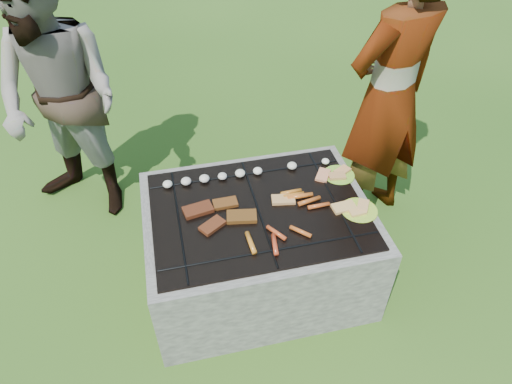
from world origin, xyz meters
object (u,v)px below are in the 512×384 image
plate_near (359,210)px  cook (389,97)px  plate_far (339,175)px  fire_pit (258,248)px  bystander (61,101)px

plate_near → cook: (0.39, 0.59, 0.34)m
plate_far → cook: bearing=34.4°
cook → fire_pit: bearing=7.5°
plate_far → bystander: size_ratio=0.13×
fire_pit → cook: size_ratio=0.68×
fire_pit → plate_near: size_ratio=5.40×
plate_far → cook: 0.59m
plate_far → bystander: bearing=154.4°
fire_pit → plate_far: 0.68m
cook → bystander: size_ratio=1.06×
plate_near → cook: 0.79m
fire_pit → cook: cook is taller
plate_far → plate_near: size_ratio=0.96×
plate_far → plate_near: bearing=-89.9°
fire_pit → cook: bearing=25.6°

